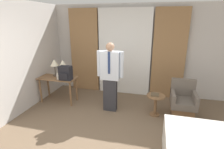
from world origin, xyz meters
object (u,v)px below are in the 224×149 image
at_px(desk, 58,82).
at_px(bottle_near_edge, 58,77).
at_px(table_lamp_right, 63,64).
at_px(armchair, 183,103).
at_px(backpack, 66,73).
at_px(table_lamp_left, 54,64).
at_px(book, 155,95).
at_px(person, 110,75).
at_px(side_table, 156,102).

relative_size(desk, bottle_near_edge, 5.41).
bearing_deg(table_lamp_right, armchair, -1.29).
relative_size(desk, backpack, 2.78).
height_order(desk, backpack, backpack).
bearing_deg(armchair, table_lamp_right, 178.71).
xyz_separation_m(table_lamp_left, book, (2.77, -0.21, -0.54)).
xyz_separation_m(person, book, (1.10, 0.03, -0.41)).
bearing_deg(table_lamp_right, bottle_near_edge, -93.76).
distance_m(desk, armchair, 3.32).
relative_size(backpack, side_table, 0.72).
bearing_deg(book, table_lamp_right, 175.23).
xyz_separation_m(desk, table_lamp_left, (-0.13, 0.11, 0.48)).
bearing_deg(desk, book, -2.09).
bearing_deg(armchair, person, -174.68).
bearing_deg(bottle_near_edge, armchair, 3.56).
bearing_deg(person, bottle_near_edge, -178.62).
xyz_separation_m(person, armchair, (1.76, 0.16, -0.62)).
distance_m(bottle_near_edge, person, 1.44).
bearing_deg(side_table, table_lamp_right, 175.07).
distance_m(bottle_near_edge, armchair, 3.24).
bearing_deg(table_lamp_right, backpack, -50.24).
bearing_deg(backpack, person, 0.06).
relative_size(bottle_near_edge, backpack, 0.51).
xyz_separation_m(table_lamp_left, table_lamp_right, (0.26, 0.00, 0.00)).
bearing_deg(side_table, table_lamp_left, 175.52).
height_order(table_lamp_right, bottle_near_edge, table_lamp_right).
xyz_separation_m(desk, backpack, (0.33, -0.12, 0.31)).
relative_size(table_lamp_left, book, 2.35).
xyz_separation_m(bottle_near_edge, book, (2.53, 0.06, -0.26)).
height_order(table_lamp_right, person, person).
bearing_deg(bottle_near_edge, book, 1.37).
distance_m(table_lamp_right, armchair, 3.26).
bearing_deg(bottle_near_edge, table_lamp_left, 131.71).
bearing_deg(desk, table_lamp_left, 138.75).
bearing_deg(side_table, backpack, -179.57).
bearing_deg(person, armchair, 5.32).
bearing_deg(person, table_lamp_right, 170.53).
bearing_deg(backpack, side_table, 0.43).
bearing_deg(table_lamp_left, armchair, -1.19).
bearing_deg(desk, bottle_near_edge, -54.57).
distance_m(table_lamp_left, backpack, 0.54).
height_order(person, armchair, person).
xyz_separation_m(backpack, book, (2.32, 0.03, -0.37)).
distance_m(backpack, book, 2.35).
bearing_deg(side_table, armchair, 13.13).
bearing_deg(backpack, bottle_near_edge, -171.27).
bearing_deg(bottle_near_edge, table_lamp_right, 86.24).
relative_size(backpack, armchair, 0.43).
bearing_deg(armchair, table_lamp_left, 178.81).
xyz_separation_m(table_lamp_right, bottle_near_edge, (-0.02, -0.27, -0.28)).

